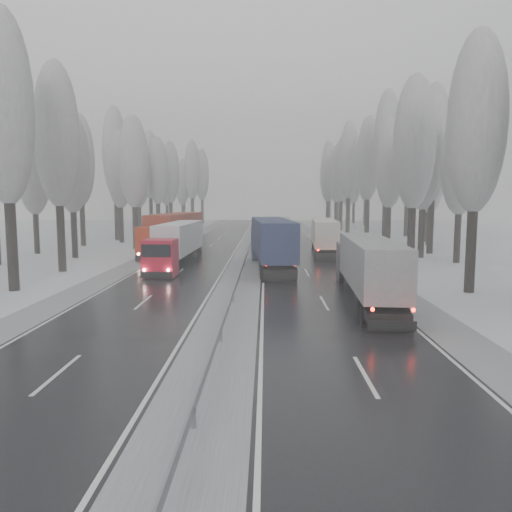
{
  "coord_description": "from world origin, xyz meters",
  "views": [
    {
      "loc": [
        1.87,
        -16.39,
        5.96
      ],
      "look_at": [
        1.22,
        16.81,
        2.2
      ],
      "focal_mm": 35.0,
      "sensor_mm": 36.0,
      "label": 1
    }
  ],
  "objects_px": {
    "box_truck_distant": "(282,224)",
    "truck_red_red": "(173,231)",
    "truck_cream_box": "(324,234)",
    "truck_red_white": "(177,241)",
    "truck_blue_box": "(271,240)",
    "truck_grey_tarp": "(367,265)"
  },
  "relations": [
    {
      "from": "truck_grey_tarp",
      "to": "truck_red_red",
      "type": "bearing_deg",
      "value": 125.92
    },
    {
      "from": "truck_red_white",
      "to": "truck_red_red",
      "type": "xyz_separation_m",
      "value": [
        -2.16,
        9.56,
        0.34
      ]
    },
    {
      "from": "truck_blue_box",
      "to": "truck_red_white",
      "type": "distance_m",
      "value": 8.56
    },
    {
      "from": "truck_red_white",
      "to": "box_truck_distant",
      "type": "bearing_deg",
      "value": 78.28
    },
    {
      "from": "truck_grey_tarp",
      "to": "truck_red_red",
      "type": "relative_size",
      "value": 0.84
    },
    {
      "from": "box_truck_distant",
      "to": "truck_red_red",
      "type": "bearing_deg",
      "value": -111.8
    },
    {
      "from": "truck_blue_box",
      "to": "box_truck_distant",
      "type": "xyz_separation_m",
      "value": [
        2.47,
        48.78,
        -1.03
      ]
    },
    {
      "from": "truck_grey_tarp",
      "to": "truck_red_white",
      "type": "relative_size",
      "value": 0.97
    },
    {
      "from": "box_truck_distant",
      "to": "truck_red_red",
      "type": "relative_size",
      "value": 0.45
    },
    {
      "from": "truck_grey_tarp",
      "to": "truck_red_white",
      "type": "bearing_deg",
      "value": 135.25
    },
    {
      "from": "truck_grey_tarp",
      "to": "truck_cream_box",
      "type": "height_order",
      "value": "truck_cream_box"
    },
    {
      "from": "truck_cream_box",
      "to": "truck_red_white",
      "type": "relative_size",
      "value": 0.99
    },
    {
      "from": "truck_grey_tarp",
      "to": "truck_blue_box",
      "type": "relative_size",
      "value": 0.86
    },
    {
      "from": "truck_blue_box",
      "to": "truck_red_white",
      "type": "height_order",
      "value": "truck_blue_box"
    },
    {
      "from": "truck_blue_box",
      "to": "truck_red_red",
      "type": "distance_m",
      "value": 15.53
    },
    {
      "from": "truck_grey_tarp",
      "to": "truck_cream_box",
      "type": "bearing_deg",
      "value": 92.34
    },
    {
      "from": "truck_cream_box",
      "to": "truck_red_white",
      "type": "height_order",
      "value": "truck_red_white"
    },
    {
      "from": "truck_blue_box",
      "to": "box_truck_distant",
      "type": "bearing_deg",
      "value": 82.62
    },
    {
      "from": "box_truck_distant",
      "to": "truck_red_white",
      "type": "distance_m",
      "value": 48.13
    },
    {
      "from": "truck_cream_box",
      "to": "box_truck_distant",
      "type": "xyz_separation_m",
      "value": [
        -3.41,
        36.99,
        -0.74
      ]
    },
    {
      "from": "box_truck_distant",
      "to": "truck_grey_tarp",
      "type": "bearing_deg",
      "value": -89.85
    },
    {
      "from": "truck_blue_box",
      "to": "truck_red_white",
      "type": "relative_size",
      "value": 1.12
    }
  ]
}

